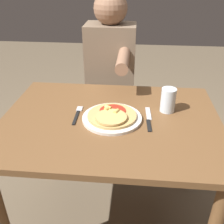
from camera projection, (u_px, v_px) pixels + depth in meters
ground_plane at (111, 219)px, 1.62m from camera, size 8.00×8.00×0.00m
dining_table at (111, 139)px, 1.31m from camera, size 1.05×0.79×0.73m
plate at (112, 118)px, 1.24m from camera, size 0.28×0.28×0.01m
pizza at (112, 115)px, 1.23m from camera, size 0.23×0.23×0.04m
fork at (77, 114)px, 1.29m from camera, size 0.03×0.18×0.00m
knife at (149, 119)px, 1.24m from camera, size 0.03×0.22×0.00m
drinking_glass at (168, 100)px, 1.29m from camera, size 0.07×0.07×0.12m
person_diner at (111, 73)px, 1.78m from camera, size 0.32×0.52×1.24m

